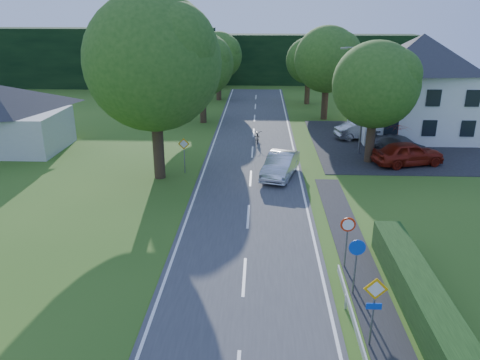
{
  "coord_description": "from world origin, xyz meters",
  "views": [
    {
      "loc": [
        0.56,
        -4.87,
        10.52
      ],
      "look_at": [
        -0.46,
        18.5,
        1.92
      ],
      "focal_mm": 35.0,
      "sensor_mm": 36.0,
      "label": 1
    }
  ],
  "objects_px": {
    "parked_car_red": "(408,153)",
    "parked_car_silver_b": "(419,134)",
    "moving_car": "(280,165)",
    "parasol": "(398,136)",
    "motorcycle": "(258,136)",
    "streetlight": "(362,96)",
    "parked_car_grey": "(399,145)",
    "parked_car_silver_a": "(360,131)"
  },
  "relations": [
    {
      "from": "streetlight",
      "to": "parked_car_red",
      "type": "height_order",
      "value": "streetlight"
    },
    {
      "from": "motorcycle",
      "to": "parked_car_silver_b",
      "type": "bearing_deg",
      "value": 1.44
    },
    {
      "from": "streetlight",
      "to": "parked_car_silver_b",
      "type": "height_order",
      "value": "streetlight"
    },
    {
      "from": "motorcycle",
      "to": "parked_car_silver_a",
      "type": "height_order",
      "value": "parked_car_silver_a"
    },
    {
      "from": "streetlight",
      "to": "motorcycle",
      "type": "bearing_deg",
      "value": 159.53
    },
    {
      "from": "streetlight",
      "to": "parasol",
      "type": "xyz_separation_m",
      "value": [
        3.5,
        1.89,
        -3.49
      ]
    },
    {
      "from": "streetlight",
      "to": "motorcycle",
      "type": "xyz_separation_m",
      "value": [
        -7.69,
        2.87,
        -3.89
      ]
    },
    {
      "from": "parked_car_red",
      "to": "parasol",
      "type": "relative_size",
      "value": 2.4
    },
    {
      "from": "streetlight",
      "to": "parked_car_red",
      "type": "distance_m",
      "value": 5.4
    },
    {
      "from": "parked_car_silver_b",
      "to": "parasol",
      "type": "distance_m",
      "value": 2.68
    },
    {
      "from": "parked_car_silver_a",
      "to": "parasol",
      "type": "height_order",
      "value": "parasol"
    },
    {
      "from": "parasol",
      "to": "parked_car_red",
      "type": "bearing_deg",
      "value": -95.98
    },
    {
      "from": "motorcycle",
      "to": "parasol",
      "type": "xyz_separation_m",
      "value": [
        11.2,
        -0.98,
        0.4
      ]
    },
    {
      "from": "streetlight",
      "to": "moving_car",
      "type": "bearing_deg",
      "value": -137.93
    },
    {
      "from": "motorcycle",
      "to": "parked_car_grey",
      "type": "bearing_deg",
      "value": -15.41
    },
    {
      "from": "parasol",
      "to": "parked_car_grey",
      "type": "bearing_deg",
      "value": -100.19
    },
    {
      "from": "parked_car_silver_b",
      "to": "parasol",
      "type": "xyz_separation_m",
      "value": [
        -2.22,
        -1.49,
        0.24
      ]
    },
    {
      "from": "parked_car_grey",
      "to": "parasol",
      "type": "xyz_separation_m",
      "value": [
        0.33,
        1.86,
        0.26
      ]
    },
    {
      "from": "moving_car",
      "to": "parked_car_grey",
      "type": "distance_m",
      "value": 10.82
    },
    {
      "from": "parked_car_silver_a",
      "to": "parked_car_grey",
      "type": "relative_size",
      "value": 0.9
    },
    {
      "from": "motorcycle",
      "to": "moving_car",
      "type": "bearing_deg",
      "value": -80.13
    },
    {
      "from": "motorcycle",
      "to": "parked_car_grey",
      "type": "height_order",
      "value": "parked_car_grey"
    },
    {
      "from": "motorcycle",
      "to": "parked_car_red",
      "type": "relative_size",
      "value": 0.41
    },
    {
      "from": "streetlight",
      "to": "moving_car",
      "type": "xyz_separation_m",
      "value": [
        -6.12,
        -5.52,
        -3.64
      ]
    },
    {
      "from": "streetlight",
      "to": "parked_car_grey",
      "type": "relative_size",
      "value": 1.72
    },
    {
      "from": "moving_car",
      "to": "parked_car_red",
      "type": "relative_size",
      "value": 0.96
    },
    {
      "from": "parked_car_grey",
      "to": "streetlight",
      "type": "bearing_deg",
      "value": 130.02
    },
    {
      "from": "moving_car",
      "to": "parasol",
      "type": "relative_size",
      "value": 2.3
    },
    {
      "from": "moving_car",
      "to": "parked_car_red",
      "type": "xyz_separation_m",
      "value": [
        9.14,
        2.83,
        0.06
      ]
    },
    {
      "from": "streetlight",
      "to": "parked_car_silver_b",
      "type": "distance_m",
      "value": 7.62
    },
    {
      "from": "parked_car_silver_a",
      "to": "streetlight",
      "type": "bearing_deg",
      "value": 151.76
    },
    {
      "from": "streetlight",
      "to": "parasol",
      "type": "distance_m",
      "value": 5.29
    },
    {
      "from": "parked_car_silver_b",
      "to": "parked_car_red",
      "type": "bearing_deg",
      "value": 155.3
    },
    {
      "from": "parked_car_red",
      "to": "parked_car_silver_b",
      "type": "xyz_separation_m",
      "value": [
        2.7,
        6.07,
        -0.15
      ]
    },
    {
      "from": "moving_car",
      "to": "motorcycle",
      "type": "distance_m",
      "value": 8.54
    },
    {
      "from": "moving_car",
      "to": "motorcycle",
      "type": "xyz_separation_m",
      "value": [
        -1.57,
        8.39,
        -0.25
      ]
    },
    {
      "from": "parked_car_silver_a",
      "to": "parked_car_silver_b",
      "type": "xyz_separation_m",
      "value": [
        4.71,
        -0.98,
        0.01
      ]
    },
    {
      "from": "motorcycle",
      "to": "parked_car_silver_a",
      "type": "distance_m",
      "value": 8.84
    },
    {
      "from": "parked_car_silver_a",
      "to": "parked_car_silver_b",
      "type": "relative_size",
      "value": 0.84
    },
    {
      "from": "parked_car_red",
      "to": "parasol",
      "type": "height_order",
      "value": "parasol"
    },
    {
      "from": "motorcycle",
      "to": "parked_car_silver_b",
      "type": "height_order",
      "value": "parked_car_silver_b"
    },
    {
      "from": "streetlight",
      "to": "parasol",
      "type": "height_order",
      "value": "streetlight"
    }
  ]
}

